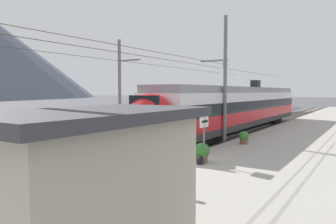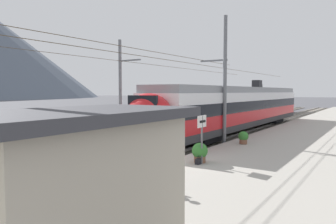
{
  "view_description": "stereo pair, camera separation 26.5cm",
  "coord_description": "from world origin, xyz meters",
  "px_view_note": "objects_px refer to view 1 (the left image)",
  "views": [
    {
      "loc": [
        -12.23,
        -8.47,
        3.48
      ],
      "look_at": [
        5.46,
        3.01,
        2.12
      ],
      "focal_mm": 34.02,
      "sensor_mm": 36.0,
      "label": 1
    },
    {
      "loc": [
        -12.08,
        -8.69,
        3.48
      ],
      "look_at": [
        5.46,
        3.01,
        2.12
      ],
      "focal_mm": 34.02,
      "sensor_mm": 36.0,
      "label": 2
    }
  ],
  "objects_px": {
    "handbag_near_sign": "(201,161)",
    "platform_shelter": "(95,203)",
    "passenger_walking": "(145,157)",
    "catenary_mast_mid": "(223,80)",
    "platform_sign": "(204,128)",
    "potted_plant_platform_edge": "(202,152)",
    "train_near_platform": "(239,107)",
    "train_far_track": "(243,101)",
    "catenary_mast_far_side": "(121,86)",
    "potted_plant_by_shelter": "(244,137)",
    "handbag_beside_passenger": "(156,173)"
  },
  "relations": [
    {
      "from": "catenary_mast_far_side",
      "to": "handbag_beside_passenger",
      "type": "relative_size",
      "value": 107.25
    },
    {
      "from": "train_far_track",
      "to": "catenary_mast_mid",
      "type": "xyz_separation_m",
      "value": [
        -21.91,
        -6.5,
        1.96
      ]
    },
    {
      "from": "platform_sign",
      "to": "potted_plant_platform_edge",
      "type": "height_order",
      "value": "platform_sign"
    },
    {
      "from": "catenary_mast_far_side",
      "to": "handbag_near_sign",
      "type": "height_order",
      "value": "catenary_mast_far_side"
    },
    {
      "from": "train_far_track",
      "to": "platform_shelter",
      "type": "height_order",
      "value": "train_far_track"
    },
    {
      "from": "catenary_mast_mid",
      "to": "catenary_mast_far_side",
      "type": "relative_size",
      "value": 1.0
    },
    {
      "from": "catenary_mast_mid",
      "to": "platform_shelter",
      "type": "relative_size",
      "value": 10.67
    },
    {
      "from": "catenary_mast_mid",
      "to": "handbag_near_sign",
      "type": "xyz_separation_m",
      "value": [
        -6.81,
        -1.9,
        -3.68
      ]
    },
    {
      "from": "train_far_track",
      "to": "catenary_mast_mid",
      "type": "height_order",
      "value": "catenary_mast_mid"
    },
    {
      "from": "passenger_walking",
      "to": "train_far_track",
      "type": "bearing_deg",
      "value": 14.23
    },
    {
      "from": "potted_plant_by_shelter",
      "to": "platform_sign",
      "type": "bearing_deg",
      "value": -176.45
    },
    {
      "from": "handbag_near_sign",
      "to": "potted_plant_platform_edge",
      "type": "height_order",
      "value": "potted_plant_platform_edge"
    },
    {
      "from": "catenary_mast_far_side",
      "to": "handbag_near_sign",
      "type": "bearing_deg",
      "value": -122.45
    },
    {
      "from": "train_near_platform",
      "to": "passenger_walking",
      "type": "xyz_separation_m",
      "value": [
        -17.14,
        -3.17,
        -0.89
      ]
    },
    {
      "from": "train_near_platform",
      "to": "train_far_track",
      "type": "bearing_deg",
      "value": 18.3
    },
    {
      "from": "catenary_mast_mid",
      "to": "passenger_walking",
      "type": "distance_m",
      "value": 11.01
    },
    {
      "from": "catenary_mast_mid",
      "to": "potted_plant_platform_edge",
      "type": "height_order",
      "value": "catenary_mast_mid"
    },
    {
      "from": "train_far_track",
      "to": "handbag_beside_passenger",
      "type": "xyz_separation_m",
      "value": [
        -31.39,
        -7.95,
        -1.72
      ]
    },
    {
      "from": "handbag_beside_passenger",
      "to": "potted_plant_platform_edge",
      "type": "relative_size",
      "value": 0.42
    },
    {
      "from": "train_near_platform",
      "to": "platform_shelter",
      "type": "height_order",
      "value": "train_near_platform"
    },
    {
      "from": "train_far_track",
      "to": "potted_plant_platform_edge",
      "type": "bearing_deg",
      "value": -163.72
    },
    {
      "from": "platform_shelter",
      "to": "platform_sign",
      "type": "bearing_deg",
      "value": 16.52
    },
    {
      "from": "train_far_track",
      "to": "catenary_mast_far_side",
      "type": "height_order",
      "value": "catenary_mast_far_side"
    },
    {
      "from": "handbag_near_sign",
      "to": "potted_plant_platform_edge",
      "type": "bearing_deg",
      "value": 18.46
    },
    {
      "from": "catenary_mast_mid",
      "to": "handbag_near_sign",
      "type": "relative_size",
      "value": 105.56
    },
    {
      "from": "handbag_beside_passenger",
      "to": "potted_plant_by_shelter",
      "type": "xyz_separation_m",
      "value": [
        8.78,
        -0.16,
        0.3
      ]
    },
    {
      "from": "train_near_platform",
      "to": "train_far_track",
      "type": "xyz_separation_m",
      "value": [
        15.26,
        5.05,
        0.01
      ]
    },
    {
      "from": "train_near_platform",
      "to": "handbag_near_sign",
      "type": "bearing_deg",
      "value": -165.99
    },
    {
      "from": "handbag_near_sign",
      "to": "platform_shelter",
      "type": "height_order",
      "value": "platform_shelter"
    },
    {
      "from": "passenger_walking",
      "to": "platform_shelter",
      "type": "height_order",
      "value": "platform_shelter"
    },
    {
      "from": "potted_plant_platform_edge",
      "to": "platform_shelter",
      "type": "bearing_deg",
      "value": -162.68
    },
    {
      "from": "passenger_walking",
      "to": "handbag_near_sign",
      "type": "relative_size",
      "value": 4.64
    },
    {
      "from": "train_near_platform",
      "to": "train_far_track",
      "type": "distance_m",
      "value": 16.08
    },
    {
      "from": "catenary_mast_far_side",
      "to": "handbag_beside_passenger",
      "type": "distance_m",
      "value": 13.7
    },
    {
      "from": "platform_sign",
      "to": "passenger_walking",
      "type": "bearing_deg",
      "value": 176.02
    },
    {
      "from": "handbag_near_sign",
      "to": "potted_plant_by_shelter",
      "type": "xyz_separation_m",
      "value": [
        6.11,
        0.29,
        0.3
      ]
    },
    {
      "from": "train_far_track",
      "to": "potted_plant_platform_edge",
      "type": "xyz_separation_m",
      "value": [
        -28.38,
        -8.29,
        -1.37
      ]
    },
    {
      "from": "potted_plant_platform_edge",
      "to": "platform_shelter",
      "type": "relative_size",
      "value": 0.24
    },
    {
      "from": "passenger_walking",
      "to": "potted_plant_by_shelter",
      "type": "xyz_separation_m",
      "value": [
        9.8,
        0.1,
        -0.52
      ]
    },
    {
      "from": "catenary_mast_mid",
      "to": "train_near_platform",
      "type": "bearing_deg",
      "value": 12.35
    },
    {
      "from": "handbag_near_sign",
      "to": "catenary_mast_far_side",
      "type": "bearing_deg",
      "value": 57.55
    },
    {
      "from": "train_near_platform",
      "to": "handbag_beside_passenger",
      "type": "bearing_deg",
      "value": -169.78
    },
    {
      "from": "handbag_beside_passenger",
      "to": "handbag_near_sign",
      "type": "bearing_deg",
      "value": -9.59
    },
    {
      "from": "catenary_mast_far_side",
      "to": "platform_sign",
      "type": "bearing_deg",
      "value": -121.65
    },
    {
      "from": "handbag_beside_passenger",
      "to": "potted_plant_by_shelter",
      "type": "height_order",
      "value": "potted_plant_by_shelter"
    },
    {
      "from": "potted_plant_by_shelter",
      "to": "platform_shelter",
      "type": "distance_m",
      "value": 15.15
    },
    {
      "from": "catenary_mast_mid",
      "to": "handbag_beside_passenger",
      "type": "relative_size",
      "value": 107.25
    },
    {
      "from": "catenary_mast_mid",
      "to": "platform_sign",
      "type": "bearing_deg",
      "value": -163.41
    },
    {
      "from": "passenger_walking",
      "to": "handbag_beside_passenger",
      "type": "relative_size",
      "value": 4.71
    },
    {
      "from": "train_near_platform",
      "to": "platform_sign",
      "type": "height_order",
      "value": "train_near_platform"
    }
  ]
}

